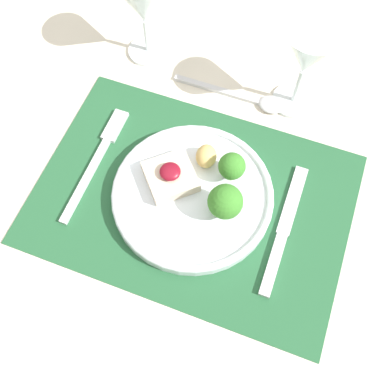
% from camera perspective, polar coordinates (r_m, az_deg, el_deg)
% --- Properties ---
extents(ground_plane, '(8.00, 8.00, 0.00)m').
position_cam_1_polar(ground_plane, '(1.42, 0.04, -14.04)').
color(ground_plane, brown).
extents(dining_table, '(1.35, 1.18, 0.76)m').
position_cam_1_polar(dining_table, '(0.77, 0.06, -3.52)').
color(dining_table, beige).
rests_on(dining_table, ground_plane).
extents(placemat, '(0.48, 0.33, 0.00)m').
position_cam_1_polar(placemat, '(0.69, 0.07, -0.83)').
color(placemat, '#235633').
rests_on(placemat, dining_table).
extents(dinner_plate, '(0.25, 0.25, 0.08)m').
position_cam_1_polar(dinner_plate, '(0.68, 0.33, -0.03)').
color(dinner_plate, silver).
rests_on(dinner_plate, placemat).
extents(fork, '(0.02, 0.22, 0.01)m').
position_cam_1_polar(fork, '(0.74, -11.72, 4.57)').
color(fork, silver).
rests_on(fork, placemat).
extents(knife, '(0.02, 0.22, 0.01)m').
position_cam_1_polar(knife, '(0.68, 11.30, -5.59)').
color(knife, silver).
rests_on(knife, placemat).
extents(spoon, '(0.20, 0.04, 0.01)m').
position_cam_1_polar(spoon, '(0.80, 7.65, 11.59)').
color(spoon, silver).
rests_on(spoon, dining_table).
extents(wine_glass_near, '(0.09, 0.09, 0.16)m').
position_cam_1_polar(wine_glass_near, '(0.73, 14.46, 16.39)').
color(wine_glass_near, white).
rests_on(wine_glass_near, dining_table).
extents(wine_glass_far, '(0.09, 0.09, 0.15)m').
position_cam_1_polar(wine_glass_far, '(0.80, -6.29, 22.61)').
color(wine_glass_far, white).
rests_on(wine_glass_far, dining_table).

